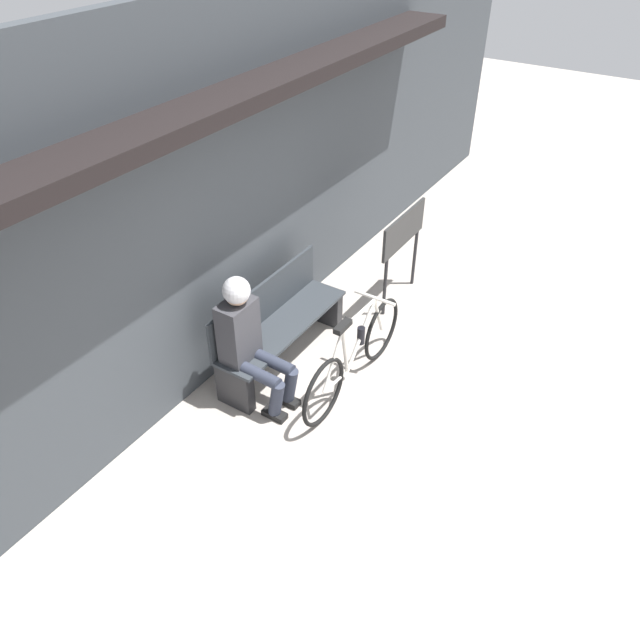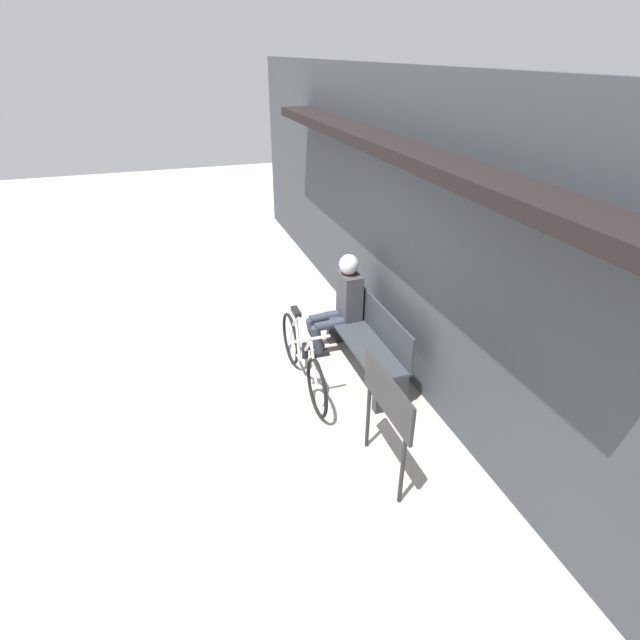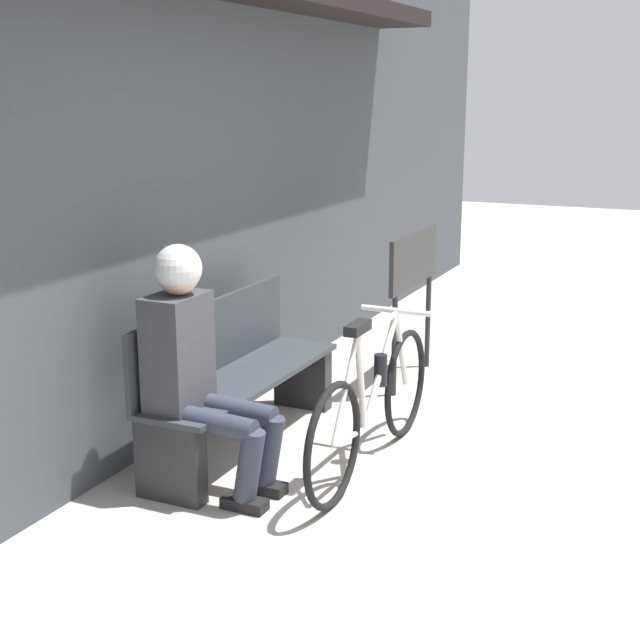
{
  "view_description": "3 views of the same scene",
  "coord_description": "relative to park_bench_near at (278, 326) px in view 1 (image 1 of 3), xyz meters",
  "views": [
    {
      "loc": [
        -3.52,
        -0.86,
        3.9
      ],
      "look_at": [
        0.29,
        1.57,
        0.54
      ],
      "focal_mm": 35.0,
      "sensor_mm": 36.0,
      "label": 1
    },
    {
      "loc": [
        4.64,
        -0.08,
        3.33
      ],
      "look_at": [
        0.09,
        1.41,
        0.72
      ],
      "focal_mm": 28.0,
      "sensor_mm": 36.0,
      "label": 2
    },
    {
      "loc": [
        -3.88,
        -0.41,
        1.93
      ],
      "look_at": [
        0.34,
        1.53,
        0.74
      ],
      "focal_mm": 50.0,
      "sensor_mm": 36.0,
      "label": 3
    }
  ],
  "objects": [
    {
      "name": "park_bench_near",
      "position": [
        0.0,
        0.0,
        0.0
      ],
      "size": [
        1.57,
        0.42,
        0.82
      ],
      "color": "#2D3338",
      "rests_on": "ground_plane"
    },
    {
      "name": "signboard",
      "position": [
        1.53,
        -0.5,
        0.39
      ],
      "size": [
        0.87,
        0.04,
        1.03
      ],
      "color": "#232326",
      "rests_on": "ground_plane"
    },
    {
      "name": "storefront_wall",
      "position": [
        -0.18,
        0.42,
        1.28
      ],
      "size": [
        12.0,
        0.56,
        3.2
      ],
      "color": "#3D4247",
      "rests_on": "ground_plane"
    },
    {
      "name": "ground_plane",
      "position": [
        -0.18,
        -1.97,
        -0.38
      ],
      "size": [
        24.0,
        24.0,
        0.0
      ],
      "primitive_type": "plane",
      "color": "#ADA399"
    },
    {
      "name": "person_seated",
      "position": [
        -0.57,
        -0.11,
        0.32
      ],
      "size": [
        0.34,
        0.64,
        1.24
      ],
      "color": "#2D3342",
      "rests_on": "ground_plane"
    },
    {
      "name": "bicycle",
      "position": [
        0.05,
        -0.8,
        -0.03
      ],
      "size": [
        1.65,
        0.4,
        0.84
      ],
      "color": "black",
      "rests_on": "ground_plane"
    }
  ]
}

